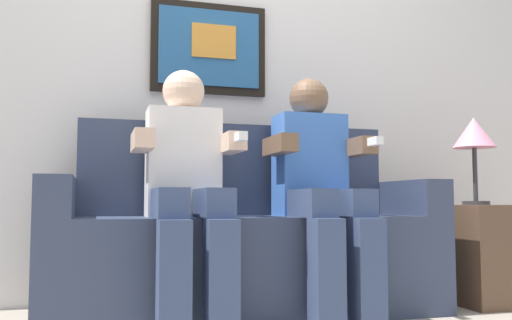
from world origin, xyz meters
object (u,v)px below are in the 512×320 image
couch (245,246)px  table_lamp (474,137)px  person_on_left (187,181)px  person_on_right (319,182)px  side_table_right (488,254)px

couch → table_lamp: (1.23, -0.06, 0.55)m
person_on_left → person_on_right: 0.61m
person_on_right → person_on_left: bearing=180.0°
person_on_left → person_on_right: bearing=0.0°
side_table_right → couch: bearing=175.2°
side_table_right → table_lamp: bearing=115.4°
couch → person_on_left: 0.45m
table_lamp → couch: bearing=177.3°
person_on_right → side_table_right: bearing=3.7°
couch → side_table_right: couch is taller
couch → person_on_left: size_ratio=1.63×
person_on_right → table_lamp: 0.97m
person_on_right → side_table_right: 1.01m
side_table_right → table_lamp: 0.61m
person_on_left → table_lamp: person_on_left is taller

